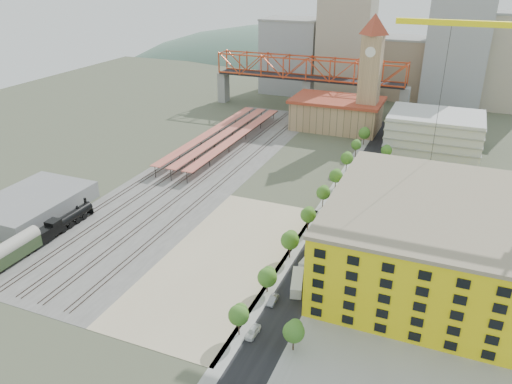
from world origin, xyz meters
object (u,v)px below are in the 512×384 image
at_px(clock_tower, 371,64).
at_px(site_trailer_a, 297,283).
at_px(coach, 5,255).
at_px(site_trailer_c, 326,232).
at_px(construction_building, 432,240).
at_px(site_trailer_b, 310,260).
at_px(site_trailer_d, 331,223).
at_px(locomotive, 64,223).
at_px(car_0, 253,332).

relative_size(clock_tower, site_trailer_a, 5.69).
bearing_deg(coach, site_trailer_c, 33.05).
height_order(clock_tower, construction_building, clock_tower).
distance_m(site_trailer_b, site_trailer_d, 19.75).
bearing_deg(locomotive, clock_tower, 63.20).
relative_size(site_trailer_c, car_0, 2.22).
xyz_separation_m(construction_building, site_trailer_a, (-26.00, -15.92, -8.16)).
bearing_deg(locomotive, site_trailer_b, 7.79).
distance_m(coach, car_0, 63.05).
distance_m(site_trailer_d, car_0, 48.17).
bearing_deg(car_0, locomotive, 166.60).
height_order(construction_building, car_0, construction_building).
distance_m(site_trailer_a, car_0, 18.45).
bearing_deg(locomotive, site_trailer_c, 19.60).
distance_m(site_trailer_b, car_0, 28.49).
xyz_separation_m(coach, site_trailer_c, (66.00, 42.93, -1.91)).
distance_m(site_trailer_c, site_trailer_d, 5.27).
xyz_separation_m(clock_tower, construction_building, (34.00, -99.99, -19.29)).
height_order(construction_building, coach, construction_building).
distance_m(locomotive, site_trailer_a, 66.02).
bearing_deg(site_trailer_a, clock_tower, 79.72).
bearing_deg(car_0, site_trailer_c, 89.63).
xyz_separation_m(site_trailer_c, car_0, (-3.00, -42.81, -0.61)).
relative_size(clock_tower, coach, 2.63).
relative_size(site_trailer_a, car_0, 2.00).
xyz_separation_m(coach, site_trailer_b, (66.00, 28.45, -2.11)).
distance_m(clock_tower, locomotive, 131.32).
relative_size(locomotive, car_0, 5.19).
distance_m(clock_tower, construction_building, 107.36).
relative_size(clock_tower, site_trailer_b, 6.01).
height_order(clock_tower, car_0, clock_tower).
height_order(site_trailer_a, car_0, site_trailer_a).
height_order(site_trailer_b, site_trailer_c, site_trailer_c).
relative_size(site_trailer_b, car_0, 1.89).
relative_size(clock_tower, locomotive, 2.19).
relative_size(locomotive, site_trailer_b, 2.74).
distance_m(site_trailer_b, site_trailer_c, 14.48).
height_order(clock_tower, site_trailer_c, clock_tower).
distance_m(site_trailer_a, site_trailer_d, 29.88).
bearing_deg(construction_building, site_trailer_d, 151.76).
relative_size(site_trailer_b, site_trailer_c, 0.85).
height_order(construction_building, locomotive, construction_building).
distance_m(construction_building, site_trailer_b, 27.88).
height_order(site_trailer_a, site_trailer_b, site_trailer_a).
relative_size(construction_building, car_0, 11.07).
relative_size(locomotive, site_trailer_c, 2.33).
height_order(site_trailer_d, car_0, site_trailer_d).
xyz_separation_m(clock_tower, site_trailer_b, (8.00, -105.78, -27.51)).
relative_size(site_trailer_a, site_trailer_b, 1.06).
bearing_deg(coach, locomotive, 90.00).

